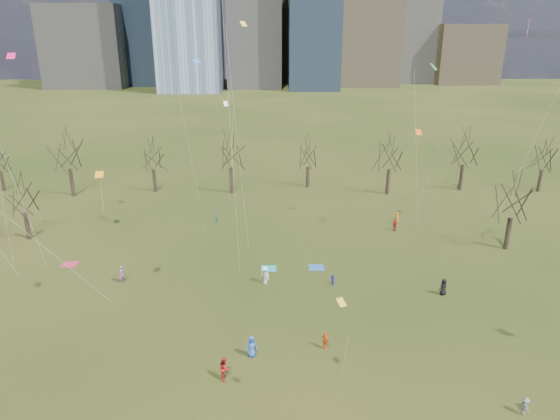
{
  "coord_description": "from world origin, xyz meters",
  "views": [
    {
      "loc": [
        -0.82,
        -33.97,
        23.18
      ],
      "look_at": [
        0.0,
        12.0,
        7.0
      ],
      "focal_mm": 32.0,
      "sensor_mm": 36.0,
      "label": 1
    }
  ],
  "objects_px": {
    "blanket_teal": "(269,269)",
    "person_0": "(252,347)",
    "blanket_crimson": "(70,264)",
    "person_4": "(325,340)",
    "person_2": "(225,368)",
    "blanket_navy": "(316,267)"
  },
  "relations": [
    {
      "from": "person_4",
      "to": "person_2",
      "type": "bearing_deg",
      "value": 78.11
    },
    {
      "from": "blanket_teal",
      "to": "person_0",
      "type": "xyz_separation_m",
      "value": [
        -1.24,
        -15.09,
        0.86
      ]
    },
    {
      "from": "blanket_crimson",
      "to": "person_2",
      "type": "bearing_deg",
      "value": -46.34
    },
    {
      "from": "person_2",
      "to": "blanket_crimson",
      "type": "bearing_deg",
      "value": 36.46
    },
    {
      "from": "blanket_teal",
      "to": "person_2",
      "type": "distance_m",
      "value": 17.97
    },
    {
      "from": "blanket_crimson",
      "to": "person_0",
      "type": "height_order",
      "value": "person_0"
    },
    {
      "from": "person_0",
      "to": "person_4",
      "type": "xyz_separation_m",
      "value": [
        5.71,
        0.89,
        -0.13
      ]
    },
    {
      "from": "blanket_crimson",
      "to": "person_4",
      "type": "height_order",
      "value": "person_4"
    },
    {
      "from": "blanket_teal",
      "to": "blanket_navy",
      "type": "bearing_deg",
      "value": 1.94
    },
    {
      "from": "blanket_crimson",
      "to": "blanket_navy",
      "type": "bearing_deg",
      "value": -2.74
    },
    {
      "from": "blanket_teal",
      "to": "person_0",
      "type": "height_order",
      "value": "person_0"
    },
    {
      "from": "blanket_crimson",
      "to": "person_4",
      "type": "xyz_separation_m",
      "value": [
        25.76,
        -15.63,
        0.72
      ]
    },
    {
      "from": "person_4",
      "to": "blanket_navy",
      "type": "bearing_deg",
      "value": -38.91
    },
    {
      "from": "person_2",
      "to": "person_4",
      "type": "relative_size",
      "value": 1.21
    },
    {
      "from": "blanket_crimson",
      "to": "person_0",
      "type": "xyz_separation_m",
      "value": [
        20.05,
        -16.52,
        0.86
      ]
    },
    {
      "from": "person_0",
      "to": "person_2",
      "type": "xyz_separation_m",
      "value": [
        -1.81,
        -2.59,
        0.02
      ]
    },
    {
      "from": "blanket_navy",
      "to": "person_0",
      "type": "relative_size",
      "value": 0.92
    },
    {
      "from": "person_0",
      "to": "blanket_teal",
      "type": "bearing_deg",
      "value": 73.64
    },
    {
      "from": "person_2",
      "to": "blanket_navy",
      "type": "bearing_deg",
      "value": -31.5
    },
    {
      "from": "blanket_navy",
      "to": "person_0",
      "type": "xyz_separation_m",
      "value": [
        -6.25,
        -15.26,
        0.86
      ]
    },
    {
      "from": "blanket_crimson",
      "to": "person_4",
      "type": "relative_size",
      "value": 1.08
    },
    {
      "from": "blanket_navy",
      "to": "person_4",
      "type": "distance_m",
      "value": 14.4
    }
  ]
}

